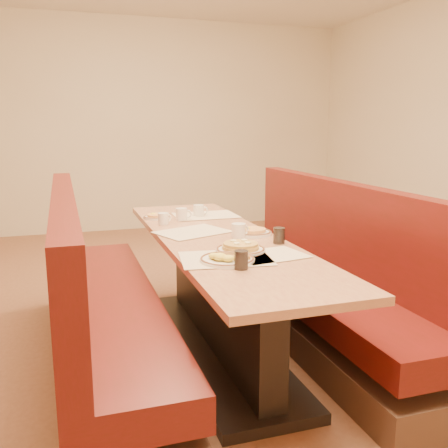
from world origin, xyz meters
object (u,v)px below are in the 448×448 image
object	(u,v)px
diner_table	(218,295)
booth_right	(322,286)
booth_left	(98,310)
coffee_mug_c	(199,210)
pancake_plate	(241,248)
coffee_mug_a	(239,231)
soda_tumbler_mid	(279,236)
coffee_mug_b	(164,218)
soda_tumbler_near	(241,260)
eggs_plate	(227,259)
coffee_mug_d	(182,214)

from	to	relation	value
diner_table	booth_right	world-z (taller)	booth_right
booth_left	coffee_mug_c	world-z (taller)	booth_left
pancake_plate	coffee_mug_a	distance (m)	0.33
soda_tumbler_mid	coffee_mug_b	bearing A→B (deg)	124.49
booth_right	coffee_mug_a	bearing A→B (deg)	-172.66
booth_left	soda_tumbler_mid	xyz separation A→B (m)	(1.01, -0.28, 0.43)
diner_table	coffee_mug_a	distance (m)	0.44
coffee_mug_c	soda_tumbler_near	bearing A→B (deg)	-90.51
coffee_mug_c	soda_tumbler_near	world-z (taller)	soda_tumbler_near
coffee_mug_a	coffee_mug_c	size ratio (longest dim) A/B	1.04
pancake_plate	coffee_mug_c	world-z (taller)	coffee_mug_c
booth_right	coffee_mug_b	xyz separation A→B (m)	(-0.97, 0.48, 0.43)
booth_right	coffee_mug_c	world-z (taller)	booth_right
coffee_mug_a	coffee_mug_b	size ratio (longest dim) A/B	1.17
soda_tumbler_near	coffee_mug_a	bearing A→B (deg)	71.21
booth_left	coffee_mug_b	bearing A→B (deg)	44.53
eggs_plate	coffee_mug_c	size ratio (longest dim) A/B	2.43
booth_right	soda_tumbler_near	xyz separation A→B (m)	(-0.84, -0.70, 0.43)
booth_left	booth_right	xyz separation A→B (m)	(1.46, 0.00, 0.00)
eggs_plate	coffee_mug_a	size ratio (longest dim) A/B	2.34
pancake_plate	soda_tumbler_mid	bearing A→B (deg)	22.73
coffee_mug_d	soda_tumbler_near	world-z (taller)	soda_tumbler_near
soda_tumbler_mid	booth_left	bearing A→B (deg)	164.72
booth_left	coffee_mug_b	world-z (taller)	booth_left
soda_tumbler_near	soda_tumbler_mid	size ratio (longest dim) A/B	0.98
pancake_plate	coffee_mug_b	xyz separation A→B (m)	(-0.24, 0.88, 0.02)
booth_left	coffee_mug_b	size ratio (longest dim) A/B	24.90
coffee_mug_b	coffee_mug_d	distance (m)	0.18
coffee_mug_a	coffee_mug_c	bearing A→B (deg)	75.42
booth_left	coffee_mug_d	bearing A→B (deg)	42.27
diner_table	pancake_plate	world-z (taller)	pancake_plate
pancake_plate	eggs_plate	xyz separation A→B (m)	(-0.13, -0.17, -0.00)
coffee_mug_c	coffee_mug_a	bearing A→B (deg)	-80.75
pancake_plate	coffee_mug_d	bearing A→B (deg)	95.29
eggs_plate	coffee_mug_d	xyz separation A→B (m)	(0.04, 1.15, 0.03)
coffee_mug_d	soda_tumbler_mid	bearing A→B (deg)	-60.57
soda_tumbler_near	pancake_plate	bearing A→B (deg)	70.73
booth_right	coffee_mug_d	size ratio (longest dim) A/B	21.75
booth_right	soda_tumbler_mid	size ratio (longest dim) A/B	27.02
eggs_plate	booth_left	bearing A→B (deg)	136.88
coffee_mug_c	coffee_mug_b	bearing A→B (deg)	-138.31
diner_table	soda_tumbler_near	bearing A→B (deg)	-98.52
booth_left	coffee_mug_b	xyz separation A→B (m)	(0.49, 0.48, 0.43)
eggs_plate	booth_right	bearing A→B (deg)	33.10
booth_right	pancake_plate	bearing A→B (deg)	-151.71
coffee_mug_c	soda_tumbler_mid	distance (m)	1.00
coffee_mug_b	coffee_mug_c	bearing A→B (deg)	10.46
soda_tumbler_near	eggs_plate	bearing A→B (deg)	100.91
coffee_mug_a	booth_left	bearing A→B (deg)	157.23
booth_left	eggs_plate	world-z (taller)	booth_left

